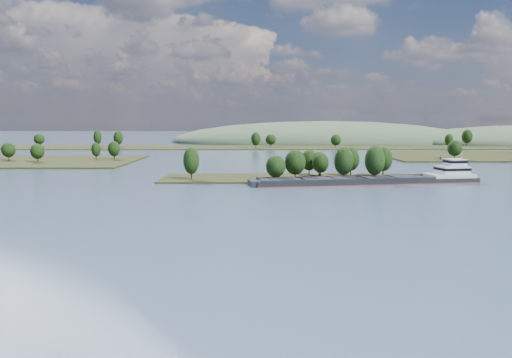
{
  "coord_description": "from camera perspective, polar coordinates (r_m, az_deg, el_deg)",
  "views": [
    {
      "loc": [
        -13.32,
        -17.63,
        23.73
      ],
      "look_at": [
        -12.6,
        130.0,
        6.0
      ],
      "focal_mm": 35.0,
      "sensor_mm": 36.0,
      "label": 1
    }
  ],
  "objects": [
    {
      "name": "cargo_barge",
      "position": [
        192.25,
        14.12,
        -0.0
      ],
      "size": [
        87.76,
        24.77,
        11.8
      ],
      "color": "black",
      "rests_on": "ground"
    },
    {
      "name": "tree_island",
      "position": [
        198.39,
        5.84,
        1.17
      ],
      "size": [
        100.0,
        31.86,
        14.57
      ],
      "color": "black",
      "rests_on": "ground"
    },
    {
      "name": "back_shoreline",
      "position": [
        418.54,
        2.46,
        3.69
      ],
      "size": [
        900.0,
        60.0,
        15.62
      ],
      "color": "black",
      "rests_on": "ground"
    },
    {
      "name": "ground",
      "position": [
        140.29,
        5.18,
        -2.92
      ],
      "size": [
        1800.0,
        1800.0,
        0.0
      ],
      "primitive_type": "plane",
      "color": "#3D5069",
      "rests_on": "ground"
    },
    {
      "name": "hill_west",
      "position": [
        523.33,
        7.8,
        4.19
      ],
      "size": [
        320.0,
        160.0,
        44.0
      ],
      "primitive_type": "ellipsoid",
      "color": "#3C5138",
      "rests_on": "ground"
    }
  ]
}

